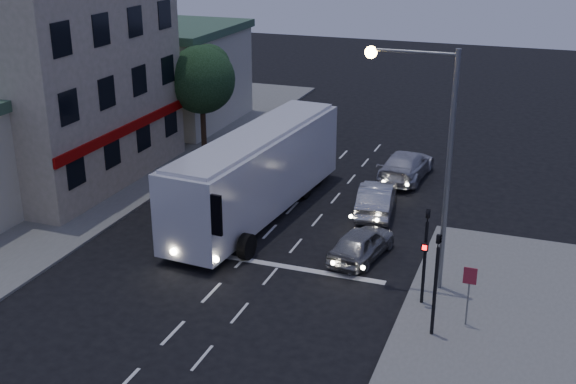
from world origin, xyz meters
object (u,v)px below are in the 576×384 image
at_px(traffic_signal_side, 436,272).
at_px(regulatory_sign, 469,287).
at_px(street_tree, 201,77).
at_px(tour_bus, 258,171).
at_px(car_suv, 361,243).
at_px(traffic_signal_main, 426,245).
at_px(car_sedan_a, 376,198).
at_px(streetlight, 432,143).
at_px(car_sedan_b, 406,165).

relative_size(traffic_signal_side, regulatory_sign, 1.86).
relative_size(traffic_signal_side, street_tree, 0.66).
distance_m(tour_bus, regulatory_sign, 12.68).
xyz_separation_m(car_suv, traffic_signal_main, (3.06, -3.02, 1.74)).
distance_m(car_sedan_a, streetlight, 8.96).
bearing_deg(traffic_signal_side, traffic_signal_main, 109.49).
relative_size(car_sedan_a, car_sedan_b, 0.86).
distance_m(car_sedan_b, street_tree, 13.09).
bearing_deg(street_tree, tour_bus, -50.01).
bearing_deg(traffic_signal_side, car_suv, 126.91).
bearing_deg(tour_bus, car_suv, -22.15).
height_order(car_sedan_a, streetlight, streetlight).
height_order(car_suv, car_sedan_b, car_sedan_b).
height_order(streetlight, street_tree, streetlight).
distance_m(regulatory_sign, street_tree, 23.40).
xyz_separation_m(car_sedan_a, traffic_signal_main, (3.65, -8.04, 1.68)).
height_order(car_sedan_a, traffic_signal_side, traffic_signal_side).
height_order(traffic_signal_main, streetlight, streetlight).
bearing_deg(traffic_signal_main, tour_bus, 146.04).
relative_size(tour_bus, car_suv, 3.35).
bearing_deg(traffic_signal_main, car_suv, 135.32).
relative_size(car_suv, car_sedan_a, 0.89).
bearing_deg(street_tree, traffic_signal_side, -44.50).
relative_size(tour_bus, regulatory_sign, 6.08).
relative_size(tour_bus, traffic_signal_side, 3.26).
distance_m(car_suv, traffic_signal_main, 4.64).
distance_m(tour_bus, streetlight, 10.36).
distance_m(car_sedan_b, regulatory_sign, 15.22).
bearing_deg(traffic_signal_main, car_sedan_b, 103.86).
relative_size(regulatory_sign, street_tree, 0.35).
height_order(car_sedan_b, regulatory_sign, regulatory_sign).
relative_size(car_sedan_a, streetlight, 0.50).
relative_size(regulatory_sign, streetlight, 0.24).
distance_m(car_suv, car_sedan_a, 5.05).
distance_m(car_sedan_a, regulatory_sign, 10.55).
bearing_deg(tour_bus, car_sedan_a, 26.41).
distance_m(streetlight, street_tree, 20.19).
distance_m(car_suv, regulatory_sign, 6.31).
distance_m(traffic_signal_main, streetlight, 3.61).
height_order(car_sedan_b, street_tree, street_tree).
xyz_separation_m(car_sedan_a, street_tree, (-12.16, 6.20, 3.76)).
xyz_separation_m(traffic_signal_main, regulatory_sign, (1.70, -1.01, -0.82)).
bearing_deg(street_tree, streetlight, -39.51).
xyz_separation_m(car_sedan_a, traffic_signal_side, (4.35, -10.02, 1.68)).
bearing_deg(traffic_signal_side, street_tree, 135.50).
xyz_separation_m(traffic_signal_side, streetlight, (-0.96, 3.40, 3.31)).
bearing_deg(traffic_signal_side, tour_bus, 140.27).
bearing_deg(car_sedan_a, street_tree, -34.65).
height_order(regulatory_sign, streetlight, streetlight).
xyz_separation_m(tour_bus, streetlight, (8.61, -4.55, 3.54)).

